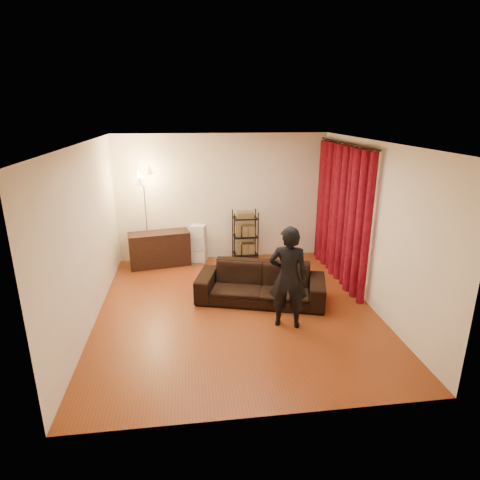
{
  "coord_description": "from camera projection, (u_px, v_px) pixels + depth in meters",
  "views": [
    {
      "loc": [
        -0.71,
        -5.96,
        3.17
      ],
      "look_at": [
        0.1,
        0.3,
        1.1
      ],
      "focal_mm": 30.0,
      "sensor_mm": 36.0,
      "label": 1
    }
  ],
  "objects": [
    {
      "name": "floor",
      "position": [
        236.0,
        308.0,
        6.7
      ],
      "size": [
        5.0,
        5.0,
        0.0
      ],
      "primitive_type": "plane",
      "color": "maroon",
      "rests_on": "ground"
    },
    {
      "name": "sofa",
      "position": [
        261.0,
        283.0,
        6.88
      ],
      "size": [
        2.32,
        1.42,
        0.63
      ],
      "primitive_type": "imported",
      "rotation": [
        0.0,
        0.0,
        -0.28
      ],
      "color": "black",
      "rests_on": "ground"
    },
    {
      "name": "wall_back",
      "position": [
        222.0,
        198.0,
        8.63
      ],
      "size": [
        5.0,
        0.0,
        5.0
      ],
      "primitive_type": "plane",
      "rotation": [
        1.57,
        0.0,
        0.0
      ],
      "color": "#F2E5CB",
      "rests_on": "ground"
    },
    {
      "name": "wall_front",
      "position": [
        267.0,
        304.0,
        3.92
      ],
      "size": [
        5.0,
        0.0,
        5.0
      ],
      "primitive_type": "plane",
      "rotation": [
        -1.57,
        0.0,
        0.0
      ],
      "color": "#F2E5CB",
      "rests_on": "ground"
    },
    {
      "name": "floor_lamp",
      "position": [
        146.0,
        220.0,
        8.14
      ],
      "size": [
        0.41,
        0.41,
        2.06
      ],
      "primitive_type": null,
      "rotation": [
        0.0,
        0.0,
        -0.11
      ],
      "color": "silver",
      "rests_on": "ground"
    },
    {
      "name": "wall_right",
      "position": [
        373.0,
        226.0,
        6.55
      ],
      "size": [
        0.0,
        5.0,
        5.0
      ],
      "primitive_type": "plane",
      "rotation": [
        1.57,
        0.0,
        -1.57
      ],
      "color": "#F2E5CB",
      "rests_on": "ground"
    },
    {
      "name": "ceiling",
      "position": [
        236.0,
        143.0,
        5.85
      ],
      "size": [
        5.0,
        5.0,
        0.0
      ],
      "primitive_type": "plane",
      "rotation": [
        3.14,
        0.0,
        0.0
      ],
      "color": "white",
      "rests_on": "ground"
    },
    {
      "name": "person",
      "position": [
        288.0,
        277.0,
        5.94
      ],
      "size": [
        0.67,
        0.54,
        1.59
      ],
      "primitive_type": "imported",
      "rotation": [
        0.0,
        0.0,
        2.83
      ],
      "color": "black",
      "rests_on": "ground"
    },
    {
      "name": "media_cabinet",
      "position": [
        160.0,
        249.0,
        8.45
      ],
      "size": [
        1.3,
        0.67,
        0.72
      ],
      "primitive_type": "cube",
      "rotation": [
        0.0,
        0.0,
        0.17
      ],
      "color": "black",
      "rests_on": "ground"
    },
    {
      "name": "curtain",
      "position": [
        340.0,
        214.0,
        7.62
      ],
      "size": [
        0.22,
        2.65,
        2.55
      ],
      "primitive_type": null,
      "color": "maroon",
      "rests_on": "ground"
    },
    {
      "name": "storage_boxes",
      "position": [
        198.0,
        243.0,
        8.63
      ],
      "size": [
        0.38,
        0.33,
        0.82
      ],
      "primitive_type": null,
      "rotation": [
        0.0,
        0.0,
        -0.23
      ],
      "color": "silver",
      "rests_on": "ground"
    },
    {
      "name": "curtain_rod",
      "position": [
        347.0,
        143.0,
        7.21
      ],
      "size": [
        0.04,
        2.65,
        0.04
      ],
      "primitive_type": "cylinder",
      "rotation": [
        1.57,
        0.0,
        0.0
      ],
      "color": "black",
      "rests_on": "wall_right"
    },
    {
      "name": "wire_shelf",
      "position": [
        245.0,
        236.0,
        8.66
      ],
      "size": [
        0.54,
        0.41,
        1.11
      ],
      "primitive_type": null,
      "rotation": [
        0.0,
        0.0,
        -0.11
      ],
      "color": "black",
      "rests_on": "ground"
    },
    {
      "name": "wall_left",
      "position": [
        87.0,
        237.0,
        6.0
      ],
      "size": [
        0.0,
        5.0,
        5.0
      ],
      "primitive_type": "plane",
      "rotation": [
        1.57,
        0.0,
        1.57
      ],
      "color": "#F2E5CB",
      "rests_on": "ground"
    }
  ]
}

